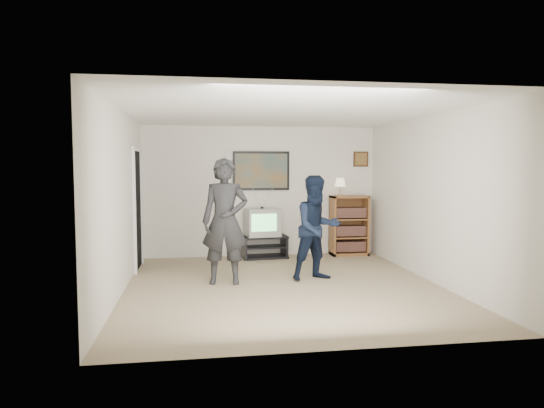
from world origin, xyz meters
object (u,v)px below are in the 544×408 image
object	(u,v)px
person_tall	(225,221)
person_short	(317,228)
bookshelf	(349,225)
media_stand	(264,247)
crt_television	(262,222)

from	to	relation	value
person_tall	person_short	world-z (taller)	person_tall
bookshelf	person_tall	bearing A→B (deg)	-142.13
media_stand	crt_television	world-z (taller)	crt_television
crt_television	person_tall	xyz separation A→B (m)	(-0.81, -1.92, 0.25)
crt_television	person_short	xyz separation A→B (m)	(0.59, -1.89, 0.12)
person_short	media_stand	bearing A→B (deg)	91.91
person_short	person_tall	bearing A→B (deg)	166.81
bookshelf	person_tall	distance (m)	3.23
media_stand	bookshelf	size ratio (longest dim) A/B	0.76
media_stand	person_tall	world-z (taller)	person_tall
crt_television	person_tall	distance (m)	2.10
bookshelf	person_short	world-z (taller)	person_short
media_stand	crt_television	size ratio (longest dim) A/B	1.45
bookshelf	person_short	xyz separation A→B (m)	(-1.13, -1.94, 0.22)
crt_television	bookshelf	size ratio (longest dim) A/B	0.52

